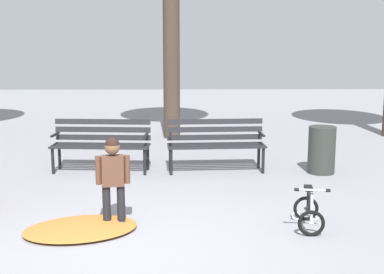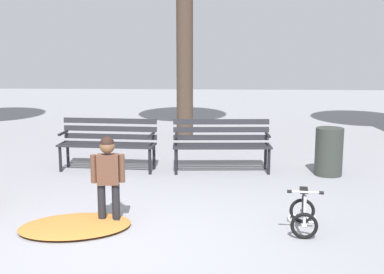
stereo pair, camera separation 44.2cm
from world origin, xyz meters
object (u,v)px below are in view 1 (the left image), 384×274
(park_bench_left, at_px, (216,140))
(trash_bin, at_px, (322,150))
(kids_bicycle, at_px, (309,211))
(child_standing, at_px, (113,174))
(park_bench_far_left, at_px, (101,141))

(park_bench_left, height_order, trash_bin, park_bench_left)
(kids_bicycle, bearing_deg, trash_bin, 72.24)
(child_standing, distance_m, kids_bicycle, 2.30)
(child_standing, relative_size, kids_bicycle, 1.77)
(park_bench_far_left, relative_size, park_bench_left, 1.00)
(child_standing, bearing_deg, park_bench_far_left, 101.51)
(park_bench_far_left, distance_m, child_standing, 2.67)
(park_bench_far_left, xyz_separation_m, child_standing, (0.53, -2.62, 0.11))
(park_bench_far_left, xyz_separation_m, kids_bicycle, (2.79, -2.76, -0.31))
(park_bench_far_left, bearing_deg, park_bench_left, -0.47)
(trash_bin, bearing_deg, child_standing, -141.94)
(child_standing, height_order, trash_bin, child_standing)
(park_bench_left, bearing_deg, kids_bicycle, -71.78)
(trash_bin, bearing_deg, park_bench_far_left, 176.67)
(park_bench_far_left, height_order, park_bench_left, same)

